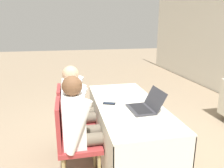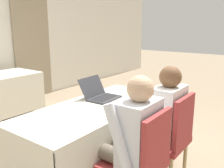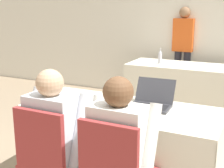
{
  "view_description": "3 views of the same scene",
  "coord_description": "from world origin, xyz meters",
  "px_view_note": "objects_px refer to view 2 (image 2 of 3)",
  "views": [
    {
      "loc": [
        2.33,
        -0.69,
        1.64
      ],
      "look_at": [
        0.0,
        -0.19,
        0.98
      ],
      "focal_mm": 35.0,
      "sensor_mm": 36.0,
      "label": 1
    },
    {
      "loc": [
        -1.8,
        -1.52,
        1.51
      ],
      "look_at": [
        0.0,
        -0.19,
        0.98
      ],
      "focal_mm": 40.0,
      "sensor_mm": 36.0,
      "label": 2
    },
    {
      "loc": [
        1.07,
        -2.36,
        1.58
      ],
      "look_at": [
        0.0,
        -0.19,
        0.98
      ],
      "focal_mm": 50.0,
      "sensor_mm": 36.0,
      "label": 3
    }
  ],
  "objects_px": {
    "chair_near_left": "(141,160)",
    "person_checkered_shirt": "(130,138)",
    "chair_near_right": "(170,136)",
    "cell_phone": "(112,111)",
    "person_white_shirt": "(160,118)",
    "laptop": "(101,95)"
  },
  "relations": [
    {
      "from": "cell_phone",
      "to": "chair_near_right",
      "type": "relative_size",
      "value": 0.18
    },
    {
      "from": "chair_near_left",
      "to": "chair_near_right",
      "type": "height_order",
      "value": "same"
    },
    {
      "from": "chair_near_right",
      "to": "laptop",
      "type": "bearing_deg",
      "value": -87.07
    },
    {
      "from": "chair_near_left",
      "to": "person_white_shirt",
      "type": "distance_m",
      "value": 0.57
    },
    {
      "from": "person_checkered_shirt",
      "to": "person_white_shirt",
      "type": "height_order",
      "value": "same"
    },
    {
      "from": "chair_near_left",
      "to": "cell_phone",
      "type": "bearing_deg",
      "value": -117.23
    },
    {
      "from": "chair_near_left",
      "to": "person_white_shirt",
      "type": "relative_size",
      "value": 0.78
    },
    {
      "from": "chair_near_left",
      "to": "person_white_shirt",
      "type": "xyz_separation_m",
      "value": [
        0.53,
        0.1,
        0.16
      ]
    },
    {
      "from": "cell_phone",
      "to": "laptop",
      "type": "bearing_deg",
      "value": 74.21
    },
    {
      "from": "laptop",
      "to": "chair_near_right",
      "type": "distance_m",
      "value": 0.85
    },
    {
      "from": "chair_near_left",
      "to": "person_checkered_shirt",
      "type": "relative_size",
      "value": 0.78
    },
    {
      "from": "cell_phone",
      "to": "person_white_shirt",
      "type": "xyz_separation_m",
      "value": [
        0.3,
        -0.35,
        -0.08
      ]
    },
    {
      "from": "chair_near_left",
      "to": "chair_near_right",
      "type": "distance_m",
      "value": 0.53
    },
    {
      "from": "cell_phone",
      "to": "person_checkered_shirt",
      "type": "distance_m",
      "value": 0.43
    },
    {
      "from": "laptop",
      "to": "person_white_shirt",
      "type": "distance_m",
      "value": 0.71
    },
    {
      "from": "cell_phone",
      "to": "chair_near_right",
      "type": "xyz_separation_m",
      "value": [
        0.3,
        -0.45,
        -0.24
      ]
    },
    {
      "from": "cell_phone",
      "to": "person_white_shirt",
      "type": "relative_size",
      "value": 0.14
    },
    {
      "from": "cell_phone",
      "to": "person_white_shirt",
      "type": "bearing_deg",
      "value": -28.26
    },
    {
      "from": "laptop",
      "to": "chair_near_right",
      "type": "height_order",
      "value": "laptop"
    },
    {
      "from": "chair_near_right",
      "to": "person_checkered_shirt",
      "type": "xyz_separation_m",
      "value": [
        -0.53,
        0.1,
        0.16
      ]
    },
    {
      "from": "chair_near_left",
      "to": "laptop",
      "type": "bearing_deg",
      "value": -121.62
    },
    {
      "from": "laptop",
      "to": "person_white_shirt",
      "type": "bearing_deg",
      "value": -89.09
    }
  ]
}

